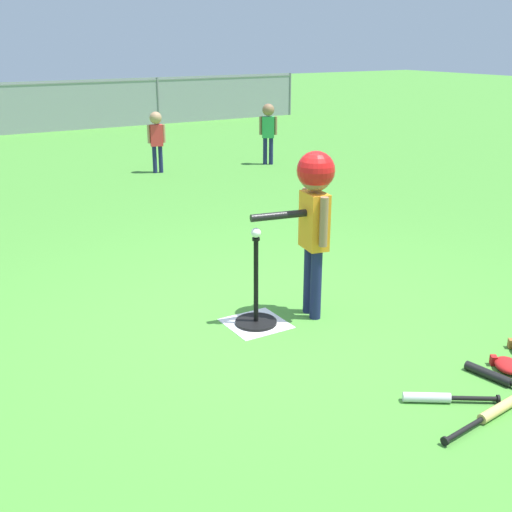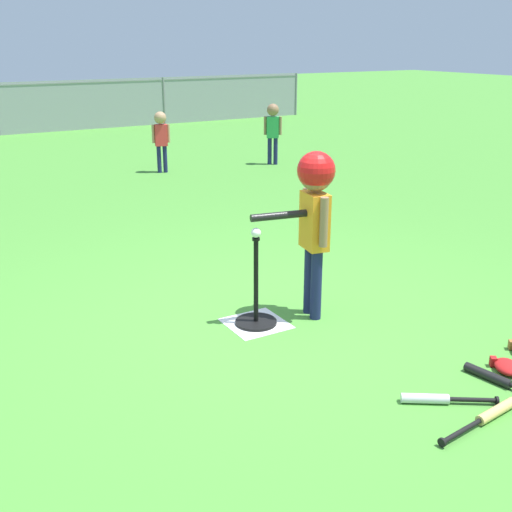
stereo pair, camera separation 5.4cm
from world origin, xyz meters
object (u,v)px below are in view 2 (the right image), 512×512
Objects in this scene: spare_bat_silver at (435,399)px; spare_bat_black at (497,379)px; fielder_deep_left at (273,126)px; fielder_near_right at (161,134)px; batter_child at (315,201)px; spare_bat_wood at (489,415)px; glove_by_plate at (507,366)px; baseball_on_tee at (256,233)px; batting_tee at (256,310)px.

spare_bat_black is at bearing -3.47° from spare_bat_silver.
fielder_deep_left is 1.06× the size of fielder_near_right.
spare_bat_silver is at bearing -99.86° from fielder_near_right.
batter_child reaches higher than spare_bat_wood.
fielder_deep_left is 7.41m from glove_by_plate.
baseball_on_tee is 6.53m from fielder_deep_left.
spare_bat_black is at bearing -60.71° from batting_tee.
batting_tee is 2.54× the size of glove_by_plate.
spare_bat_wood is at bearing -112.71° from fielder_deep_left.
fielder_near_right reaches higher than spare_bat_black.
spare_bat_silver is 0.32m from spare_bat_wood.
batting_tee is 1.35× the size of spare_bat_silver.
batter_child is at bearing -119.03° from fielder_deep_left.
baseball_on_tee is 0.06× the size of batter_child.
glove_by_plate is (-2.50, -6.95, -0.63)m from fielder_deep_left.
glove_by_plate reaches higher than spare_bat_black.
batter_child reaches higher than glove_by_plate.
glove_by_plate is (0.59, -1.39, -0.89)m from batter_child.
batting_tee is at bearing -122.89° from fielder_deep_left.
spare_bat_black is at bearing -60.71° from baseball_on_tee.
spare_bat_wood is 0.45m from spare_bat_black.
glove_by_plate is (0.18, 0.08, 0.01)m from spare_bat_black.
glove_by_plate is (1.05, -1.47, -0.08)m from batting_tee.
spare_bat_wood is (-1.13, -7.59, -0.60)m from fielder_near_right.
baseball_on_tee is 1.93m from glove_by_plate.
spare_bat_wood is at bearing -98.47° from fielder_near_right.
batting_tee is at bearing 103.31° from spare_bat_silver.
spare_bat_black is at bearing -95.92° from fielder_near_right.
fielder_deep_left is at bearing 57.11° from baseball_on_tee.
fielder_near_right reaches higher than baseball_on_tee.
baseball_on_tee is 0.11× the size of spare_bat_wood.
spare_bat_silver is at bearing -176.21° from glove_by_plate.
batting_tee is at bearing 125.48° from glove_by_plate.
batting_tee is at bearing 0.00° from baseball_on_tee.
fielder_deep_left is at bearing 70.24° from glove_by_plate.
fielder_near_right is at bearing 84.08° from spare_bat_black.
batting_tee is at bearing -105.71° from fielder_near_right.
baseball_on_tee is at bearing 105.46° from spare_bat_wood.
baseball_on_tee is 6.01m from fielder_near_right.
spare_bat_wood is 1.05× the size of spare_bat_black.
fielder_deep_left is 7.71m from spare_bat_silver.
spare_bat_silver is 0.69m from glove_by_plate.
batter_child is 2.55× the size of spare_bat_silver.
fielder_near_right is 1.91× the size of spare_bat_silver.
batting_tee reaches higher than glove_by_plate.
fielder_deep_left is 2.02× the size of spare_bat_silver.
baseball_on_tee is at bearing 125.48° from glove_by_plate.
batter_child is 2.03× the size of spare_bat_black.
fielder_deep_left is 1.61× the size of spare_bat_black.
fielder_deep_left is 7.92m from spare_bat_wood.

